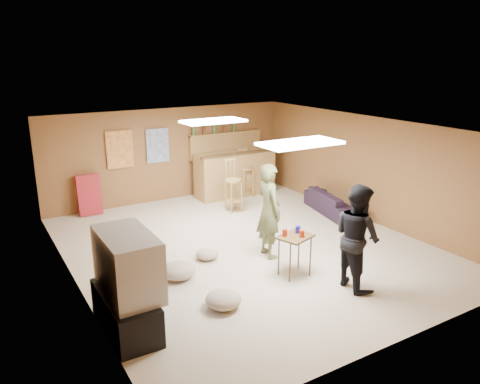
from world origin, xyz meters
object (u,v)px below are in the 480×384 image
person_black (357,237)px  tray_table (295,256)px  person_olive (269,211)px  tv_body (128,264)px  sofa (333,202)px  bar_counter (235,174)px

person_black → tray_table: size_ratio=2.38×
person_olive → tray_table: person_olive is taller
tv_body → sofa: bearing=21.9°
person_olive → sofa: 2.87m
bar_counter → person_olive: person_olive is taller
bar_counter → person_black: 5.16m
person_black → tv_body: bearing=85.5°
tv_body → sofa: 5.79m
bar_counter → sofa: size_ratio=1.22×
bar_counter → person_olive: bearing=-111.3°
tray_table → bar_counter: bearing=71.6°
tv_body → person_black: person_black is taller
person_black → tray_table: bearing=43.9°
tv_body → person_olive: bearing=19.2°
tv_body → bar_counter: bearing=47.0°
tv_body → sofa: tv_body is taller
tv_body → person_olive: 2.96m
tv_body → tray_table: bearing=2.5°
person_black → tray_table: (-0.57, 0.75, -0.47)m
bar_counter → tray_table: bar_counter is taller
tv_body → bar_counter: (4.15, 4.45, -0.35)m
person_black → tray_table: person_black is taller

